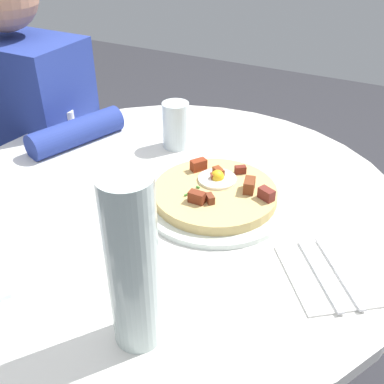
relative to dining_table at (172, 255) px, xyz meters
The scene contains 10 objects.
dining_table is the anchor object (origin of this frame).
person_seated 0.64m from the dining_table, 17.88° to the right, with size 0.53×0.36×1.14m.
pizza_plate 0.20m from the dining_table, 163.85° to the right, with size 0.32×0.32×0.01m, color silver.
breakfast_pizza 0.22m from the dining_table, 162.63° to the right, with size 0.26×0.26×0.05m.
napkin 0.41m from the dining_table, 167.32° to the left, with size 0.17×0.14×0.00m, color white.
fork 0.40m from the dining_table, 165.15° to the left, with size 0.18×0.01×0.01m, color silver.
knife 0.42m from the dining_table, 169.37° to the left, with size 0.18×0.01×0.01m, color silver.
water_glass 0.33m from the dining_table, 64.26° to the right, with size 0.07×0.07×0.12m, color silver.
water_bottle 0.48m from the dining_table, 112.79° to the left, with size 0.07×0.07×0.28m, color silver.
salt_shaker 0.50m from the dining_table, 22.83° to the right, with size 0.03×0.03×0.05m, color white.
Camera 1 is at (-0.42, 0.71, 1.27)m, focal length 42.71 mm.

